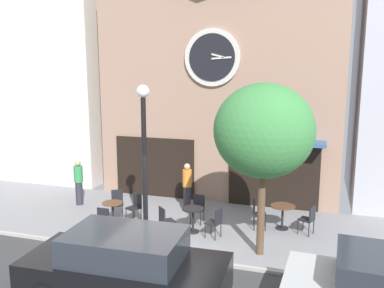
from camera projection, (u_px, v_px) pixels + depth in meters
The scene contains 19 objects.
ground_plane at pixel (155, 267), 10.20m from camera, with size 29.42×10.88×0.13m.
clock_building at pixel (219, 58), 15.26m from camera, with size 9.07×3.23×10.26m.
neighbor_building_left at pixel (40, 25), 18.30m from camera, with size 6.87×3.78×13.75m.
street_lamp at pixel (144, 163), 11.43m from camera, with size 0.36×0.36×4.47m.
street_tree at pixel (264, 131), 10.28m from camera, with size 2.57×2.32×4.56m.
cafe_table_center at pixel (113, 210), 12.75m from camera, with size 0.64×0.64×0.77m.
cafe_table_center_right at pixel (193, 216), 12.25m from camera, with size 0.67×0.67×0.76m.
cafe_table_rightmost at pixel (283, 212), 12.50m from camera, with size 0.75×0.75×0.75m.
cafe_chair_corner at pixel (165, 219), 11.93m from camera, with size 0.57×0.57×0.90m.
cafe_chair_curbside at pixel (135, 205), 13.18m from camera, with size 0.53×0.53×0.90m.
cafe_chair_right_end at pixel (309, 218), 12.06m from camera, with size 0.52×0.52×0.90m.
cafe_chair_near_lamp at pixel (198, 206), 13.06m from camera, with size 0.41×0.41×0.90m.
cafe_chair_mid_row at pixel (105, 219), 11.95m from camera, with size 0.41×0.41×0.90m.
cafe_chair_near_tree at pixel (257, 212), 12.52m from camera, with size 0.47×0.47×0.90m.
cafe_chair_outer at pixel (216, 221), 11.81m from camera, with size 0.50×0.50×0.90m.
cafe_chair_by_entrance at pixel (117, 201), 13.58m from camera, with size 0.54×0.54×0.90m.
pedestrian_orange at pixel (187, 186), 14.17m from camera, with size 0.41×0.41×1.67m.
pedestrian_green at pixel (79, 182), 14.72m from camera, with size 0.36×0.36×1.67m.
parked_car_black at pixel (125, 268), 8.53m from camera, with size 4.36×2.14×1.55m.
Camera 1 is at (3.69, -9.26, 4.87)m, focal length 37.91 mm.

